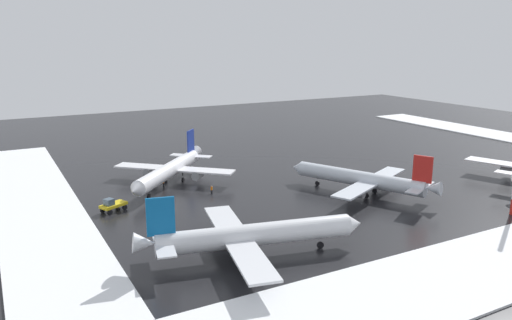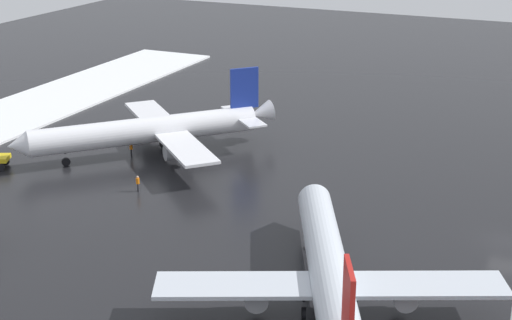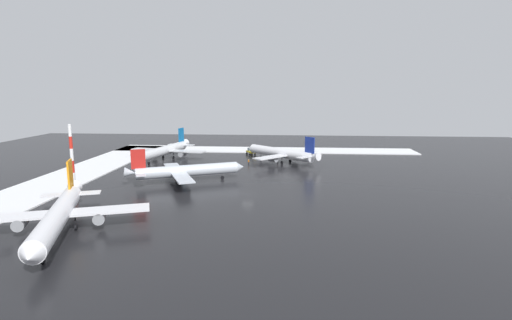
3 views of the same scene
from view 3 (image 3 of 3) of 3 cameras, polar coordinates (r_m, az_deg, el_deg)
ground_plane at (r=91.36m, az=-1.21°, el=-4.95°), size 240.00×240.00×0.00m
snow_bank_far at (r=108.18m, az=-28.66°, el=-3.75°), size 152.00×16.00×0.30m
snow_bank_left at (r=156.83m, az=1.16°, el=1.45°), size 14.00×116.00×0.30m
airplane_parked_portside at (r=130.59m, az=3.72°, el=0.99°), size 24.27×25.29×9.40m
airplane_distant_tail at (r=103.98m, az=-10.10°, el=-1.53°), size 24.82×29.22×9.22m
airplane_foreground_jet at (r=73.00m, az=-26.43°, el=-7.13°), size 33.80×28.54×10.38m
airplane_parked_starboard at (r=138.98m, az=-12.86°, el=1.35°), size 32.40×27.14×9.70m
pushback_tug at (r=145.90m, az=-0.77°, el=1.25°), size 5.10×3.98×2.50m
ground_crew_beside_wing at (r=132.97m, az=3.11°, el=0.23°), size 0.36×0.36×1.71m
ground_crew_by_nose_gear at (r=126.90m, az=-1.07°, el=-0.23°), size 0.36×0.36×1.71m
antenna_mast at (r=97.24m, az=-24.77°, el=-0.08°), size 0.70×0.70×16.20m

